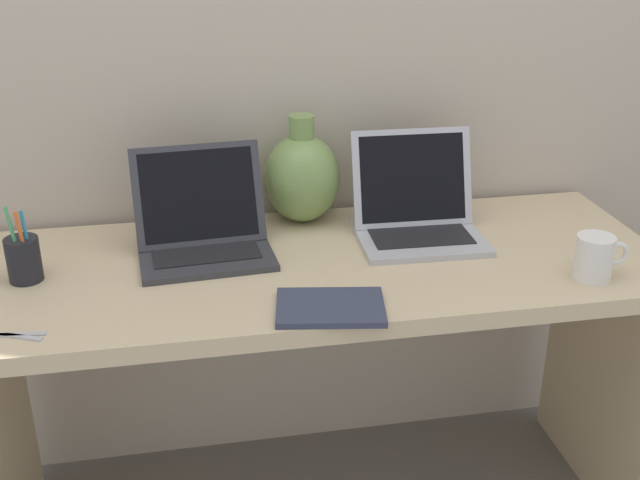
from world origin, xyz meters
TOP-DOWN VIEW (x-y plane):
  - back_wall at (0.00, 0.35)m, footprint 4.40×0.04m
  - desk at (0.00, 0.00)m, footprint 1.61×0.62m
  - laptop_left at (-0.26, 0.10)m, footprint 0.32×0.27m
  - laptop_right at (0.26, 0.11)m, footprint 0.31×0.27m
  - green_vase at (0.00, 0.25)m, footprint 0.19×0.19m
  - notebook_stack at (-0.02, -0.24)m, footprint 0.24×0.19m
  - coffee_mug at (0.57, -0.21)m, footprint 0.12×0.08m
  - pen_cup at (-0.65, 0.02)m, footprint 0.07×0.07m

SIDE VIEW (x-z plane):
  - desk at x=0.00m, z-range 0.22..0.97m
  - notebook_stack at x=-0.02m, z-range 0.75..0.76m
  - coffee_mug at x=0.57m, z-range 0.75..0.85m
  - pen_cup at x=-0.65m, z-range 0.71..0.89m
  - laptop_left at x=-0.26m, z-range 0.69..0.93m
  - laptop_right at x=0.26m, z-range 0.69..0.94m
  - green_vase at x=0.00m, z-range 0.73..1.01m
  - back_wall at x=0.00m, z-range 0.00..2.40m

